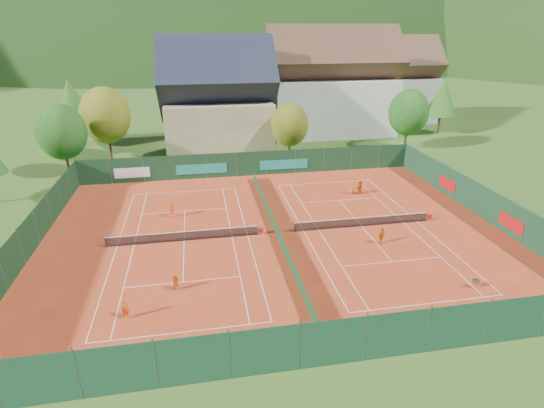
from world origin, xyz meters
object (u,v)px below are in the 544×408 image
(player_left_near, at_px, (125,309))
(player_right_near, at_px, (381,236))
(hotel_block_b, at_px, (389,85))
(player_left_mid, at_px, (176,283))
(player_right_far_a, at_px, (352,188))
(player_left_far, at_px, (172,210))
(ball_hopper, at_px, (476,281))
(player_right_far_b, at_px, (360,187))
(hotel_block_a, at_px, (331,88))
(chalet, at_px, (218,103))

(player_left_near, height_order, player_right_near, player_right_near)
(hotel_block_b, relative_size, player_left_near, 12.20)
(player_left_near, distance_m, player_right_near, 20.82)
(player_left_near, bearing_deg, player_right_near, -10.34)
(player_left_mid, xyz_separation_m, player_right_near, (16.78, 3.92, 0.13))
(player_left_near, distance_m, player_right_far_a, 27.76)
(player_left_mid, relative_size, player_left_far, 0.84)
(player_right_far_a, bearing_deg, player_left_far, 14.91)
(hotel_block_b, bearing_deg, player_left_far, -135.24)
(ball_hopper, bearing_deg, hotel_block_b, 71.92)
(player_right_far_b, bearing_deg, player_left_mid, -3.57)
(player_left_near, relative_size, player_right_near, 0.94)
(player_left_mid, bearing_deg, hotel_block_b, 76.50)
(player_right_near, height_order, player_right_far_b, player_right_far_b)
(ball_hopper, relative_size, player_left_mid, 0.64)
(hotel_block_a, distance_m, player_right_near, 40.73)
(hotel_block_a, distance_m, player_left_mid, 50.24)
(ball_hopper, bearing_deg, hotel_block_a, 85.25)
(player_left_mid, bearing_deg, chalet, 105.02)
(player_left_mid, distance_m, player_left_far, 12.57)
(player_left_far, bearing_deg, player_left_near, 97.29)
(ball_hopper, distance_m, player_right_far_a, 18.80)
(chalet, distance_m, player_right_near, 35.80)
(player_left_near, xyz_separation_m, player_right_near, (19.79, 6.47, 0.04))
(player_right_near, bearing_deg, player_left_far, 125.54)
(hotel_block_a, xyz_separation_m, player_left_far, (-25.15, -30.82, -6.64))
(hotel_block_b, distance_m, ball_hopper, 57.95)
(chalet, height_order, hotel_block_b, chalet)
(player_right_far_a, xyz_separation_m, player_right_far_b, (0.86, -0.16, 0.09))
(player_right_near, bearing_deg, hotel_block_b, 37.24)
(player_right_near, bearing_deg, player_left_near, 169.90)
(chalet, relative_size, player_left_near, 11.44)
(player_left_near, xyz_separation_m, player_left_far, (2.30, 15.09, 0.03))
(player_right_far_b, bearing_deg, player_right_near, 36.19)
(player_left_far, relative_size, player_right_far_a, 1.06)
(hotel_block_b, height_order, player_right_far_a, hotel_block_b)
(ball_hopper, relative_size, player_right_far_a, 0.57)
(hotel_block_b, distance_m, player_right_far_a, 41.78)
(hotel_block_a, xyz_separation_m, player_right_far_b, (-5.29, -28.28, -6.59))
(ball_hopper, bearing_deg, chalet, 110.33)
(hotel_block_a, relative_size, player_left_far, 14.61)
(hotel_block_a, distance_m, player_right_far_a, 29.55)
(hotel_block_a, bearing_deg, chalet, -162.47)
(player_right_far_a, bearing_deg, hotel_block_a, -95.53)
(hotel_block_b, height_order, player_left_far, hotel_block_b)
(player_right_near, bearing_deg, chalet, 80.51)
(ball_hopper, distance_m, player_left_mid, 20.84)
(ball_hopper, height_order, player_left_mid, player_left_mid)
(player_right_far_b, bearing_deg, ball_hopper, 52.55)
(chalet, height_order, ball_hopper, chalet)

